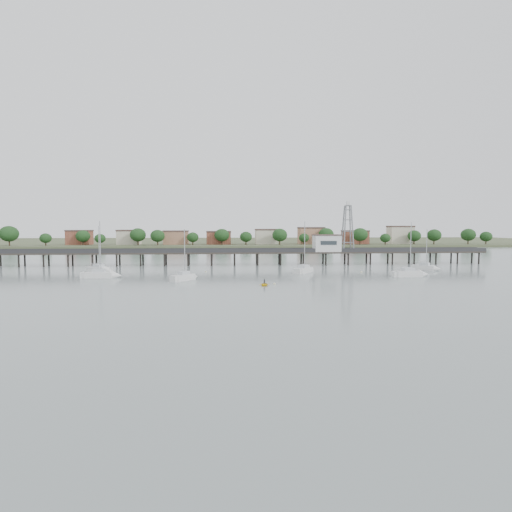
{
  "coord_description": "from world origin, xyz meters",
  "views": [
    {
      "loc": [
        -6.34,
        -69.89,
        11.83
      ],
      "look_at": [
        1.78,
        42.0,
        4.0
      ],
      "focal_mm": 30.0,
      "sensor_mm": 36.0,
      "label": 1
    }
  ],
  "objects_px": {
    "sailboat_d": "(413,274)",
    "sailboat_f": "(187,277)",
    "lattice_tower": "(348,229)",
    "yellow_dinghy": "(264,285)",
    "sailboat_b": "(102,270)",
    "sailboat_e": "(428,268)",
    "sailboat_a": "(105,275)",
    "pier": "(246,253)",
    "white_tender": "(104,270)",
    "sailboat_c": "(306,270)"
  },
  "relations": [
    {
      "from": "sailboat_d",
      "to": "sailboat_f",
      "type": "height_order",
      "value": "sailboat_d"
    },
    {
      "from": "lattice_tower",
      "to": "yellow_dinghy",
      "type": "height_order",
      "value": "lattice_tower"
    },
    {
      "from": "sailboat_b",
      "to": "sailboat_e",
      "type": "relative_size",
      "value": 1.08
    },
    {
      "from": "sailboat_a",
      "to": "sailboat_b",
      "type": "bearing_deg",
      "value": 108.75
    },
    {
      "from": "sailboat_a",
      "to": "yellow_dinghy",
      "type": "height_order",
      "value": "sailboat_a"
    },
    {
      "from": "lattice_tower",
      "to": "sailboat_a",
      "type": "height_order",
      "value": "lattice_tower"
    },
    {
      "from": "lattice_tower",
      "to": "sailboat_b",
      "type": "xyz_separation_m",
      "value": [
        -69.5,
        -18.05,
        -10.45
      ]
    },
    {
      "from": "pier",
      "to": "sailboat_a",
      "type": "relative_size",
      "value": 10.93
    },
    {
      "from": "sailboat_d",
      "to": "white_tender",
      "type": "bearing_deg",
      "value": 165.72
    },
    {
      "from": "sailboat_a",
      "to": "sailboat_c",
      "type": "bearing_deg",
      "value": 9.38
    },
    {
      "from": "sailboat_d",
      "to": "sailboat_e",
      "type": "xyz_separation_m",
      "value": [
        10.12,
        13.2,
        0.01
      ]
    },
    {
      "from": "sailboat_b",
      "to": "yellow_dinghy",
      "type": "distance_m",
      "value": 48.06
    },
    {
      "from": "pier",
      "to": "sailboat_e",
      "type": "bearing_deg",
      "value": -22.09
    },
    {
      "from": "sailboat_a",
      "to": "yellow_dinghy",
      "type": "bearing_deg",
      "value": -24.0
    },
    {
      "from": "pier",
      "to": "sailboat_b",
      "type": "bearing_deg",
      "value": -154.59
    },
    {
      "from": "lattice_tower",
      "to": "yellow_dinghy",
      "type": "relative_size",
      "value": 5.43
    },
    {
      "from": "sailboat_a",
      "to": "pier",
      "type": "bearing_deg",
      "value": 41.15
    },
    {
      "from": "sailboat_b",
      "to": "sailboat_f",
      "type": "bearing_deg",
      "value": -5.58
    },
    {
      "from": "sailboat_b",
      "to": "sailboat_d",
      "type": "height_order",
      "value": "sailboat_d"
    },
    {
      "from": "sailboat_a",
      "to": "sailboat_e",
      "type": "bearing_deg",
      "value": 7.01
    },
    {
      "from": "sailboat_f",
      "to": "white_tender",
      "type": "height_order",
      "value": "sailboat_f"
    },
    {
      "from": "sailboat_e",
      "to": "yellow_dinghy",
      "type": "height_order",
      "value": "sailboat_e"
    },
    {
      "from": "pier",
      "to": "yellow_dinghy",
      "type": "relative_size",
      "value": 52.56
    },
    {
      "from": "lattice_tower",
      "to": "sailboat_b",
      "type": "distance_m",
      "value": 72.56
    },
    {
      "from": "sailboat_a",
      "to": "white_tender",
      "type": "bearing_deg",
      "value": 106.57
    },
    {
      "from": "lattice_tower",
      "to": "sailboat_c",
      "type": "distance_m",
      "value": 29.52
    },
    {
      "from": "pier",
      "to": "sailboat_e",
      "type": "relative_size",
      "value": 12.93
    },
    {
      "from": "sailboat_e",
      "to": "sailboat_f",
      "type": "distance_m",
      "value": 64.82
    },
    {
      "from": "pier",
      "to": "lattice_tower",
      "type": "bearing_deg",
      "value": 0.0
    },
    {
      "from": "sailboat_c",
      "to": "sailboat_b",
      "type": "bearing_deg",
      "value": 123.41
    },
    {
      "from": "sailboat_c",
      "to": "sailboat_a",
      "type": "bearing_deg",
      "value": 136.94
    },
    {
      "from": "sailboat_c",
      "to": "sailboat_a",
      "type": "distance_m",
      "value": 49.08
    },
    {
      "from": "sailboat_c",
      "to": "white_tender",
      "type": "distance_m",
      "value": 52.38
    },
    {
      "from": "sailboat_c",
      "to": "sailboat_f",
      "type": "relative_size",
      "value": 1.17
    },
    {
      "from": "sailboat_e",
      "to": "sailboat_d",
      "type": "bearing_deg",
      "value": -85.0
    },
    {
      "from": "sailboat_e",
      "to": "pier",
      "type": "bearing_deg",
      "value": -159.63
    },
    {
      "from": "sailboat_a",
      "to": "sailboat_f",
      "type": "xyz_separation_m",
      "value": [
        19.23,
        -5.65,
        0.01
      ]
    },
    {
      "from": "sailboat_a",
      "to": "sailboat_b",
      "type": "xyz_separation_m",
      "value": [
        -4.04,
        11.79,
        0.01
      ]
    },
    {
      "from": "sailboat_c",
      "to": "sailboat_d",
      "type": "relative_size",
      "value": 1.02
    },
    {
      "from": "sailboat_c",
      "to": "sailboat_d",
      "type": "distance_m",
      "value": 25.98
    },
    {
      "from": "sailboat_d",
      "to": "pier",
      "type": "bearing_deg",
      "value": 136.52
    },
    {
      "from": "white_tender",
      "to": "pier",
      "type": "bearing_deg",
      "value": 33.7
    },
    {
      "from": "sailboat_c",
      "to": "sailboat_e",
      "type": "height_order",
      "value": "sailboat_c"
    },
    {
      "from": "white_tender",
      "to": "sailboat_c",
      "type": "bearing_deg",
      "value": 4.27
    },
    {
      "from": "sailboat_f",
      "to": "sailboat_d",
      "type": "bearing_deg",
      "value": -47.29
    },
    {
      "from": "lattice_tower",
      "to": "yellow_dinghy",
      "type": "distance_m",
      "value": 55.63
    },
    {
      "from": "sailboat_d",
      "to": "sailboat_e",
      "type": "height_order",
      "value": "sailboat_d"
    },
    {
      "from": "sailboat_a",
      "to": "sailboat_d",
      "type": "xyz_separation_m",
      "value": [
        71.93,
        -2.87,
        0.0
      ]
    },
    {
      "from": "lattice_tower",
      "to": "sailboat_c",
      "type": "xyz_separation_m",
      "value": [
        -17.06,
        -21.7,
        -10.46
      ]
    },
    {
      "from": "lattice_tower",
      "to": "sailboat_e",
      "type": "height_order",
      "value": "lattice_tower"
    }
  ]
}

